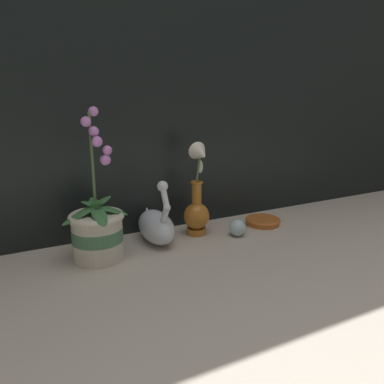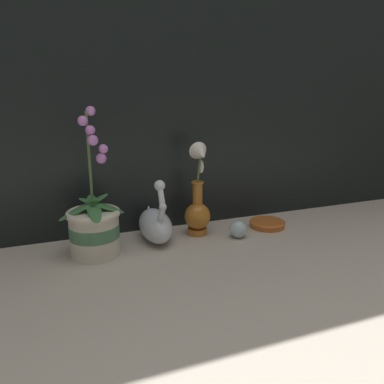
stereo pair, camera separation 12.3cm
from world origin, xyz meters
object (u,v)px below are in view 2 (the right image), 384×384
Objects in this scene: glass_sphere at (238,229)px; amber_dish at (267,223)px; blue_vase at (198,204)px; orchid_potted_plant at (94,226)px; swan_figurine at (155,224)px.

glass_sphere reaches higher than amber_dish.
glass_sphere is at bearing -32.91° from blue_vase.
glass_sphere is (0.12, -0.07, -0.08)m from blue_vase.
orchid_potted_plant reaches higher than swan_figurine.
blue_vase is at bearing 0.24° from swan_figurine.
glass_sphere is (0.27, -0.07, -0.03)m from swan_figurine.
amber_dish is (0.26, -0.02, -0.10)m from blue_vase.
swan_figurine is at bearing 12.52° from orchid_potted_plant.
swan_figurine is 0.42m from amber_dish.
orchid_potted_plant reaches higher than glass_sphere.
orchid_potted_plant is 0.62m from amber_dish.
orchid_potted_plant is 2.00× the size of swan_figurine.
amber_dish is at bearing -2.83° from swan_figurine.
orchid_potted_plant is 1.37× the size of blue_vase.
orchid_potted_plant is 0.35m from blue_vase.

